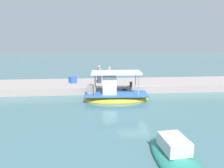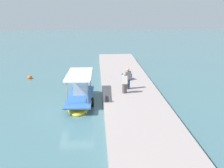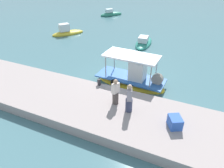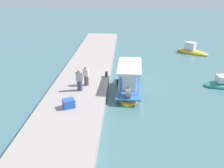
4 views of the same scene
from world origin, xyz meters
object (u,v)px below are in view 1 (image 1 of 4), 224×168
fisherman_by_crate (99,75)px  cargo_crate (73,80)px  moored_boat_far (178,161)px  fisherman_near_bollard (109,76)px  mooring_bollard (131,84)px  main_fishing_boat (115,95)px

fisherman_by_crate → cargo_crate: 2.69m
cargo_crate → moored_boat_far: cargo_crate is taller
fisherman_near_bollard → cargo_crate: 3.70m
moored_boat_far → cargo_crate: bearing=-66.9°
fisherman_near_bollard → mooring_bollard: bearing=141.5°
fisherman_near_bollard → main_fishing_boat: bearing=93.0°
main_fishing_boat → fisherman_near_bollard: size_ratio=3.25×
cargo_crate → moored_boat_far: size_ratio=0.17×
moored_boat_far → fisherman_by_crate: bearing=-77.3°
main_fishing_boat → fisherman_by_crate: size_ratio=3.05×
main_fishing_boat → moored_boat_far: (-1.67, 8.74, -0.28)m
fisherman_by_crate → mooring_bollard: fisherman_by_crate is taller
cargo_crate → mooring_bollard: bearing=159.0°
main_fishing_boat → cargo_crate: main_fishing_boat is taller
fisherman_by_crate → moored_boat_far: size_ratio=0.39×
main_fishing_boat → moored_boat_far: 8.90m
fisherman_by_crate → moored_boat_far: (-2.84, 12.60, -1.27)m
cargo_crate → moored_boat_far: (-5.47, 12.85, -0.77)m
fisherman_near_bollard → moored_boat_far: size_ratio=0.37×
fisherman_near_bollard → mooring_bollard: 2.45m
fisherman_by_crate → cargo_crate: size_ratio=2.31×
main_fishing_boat → mooring_bollard: (-1.69, -2.00, 0.42)m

